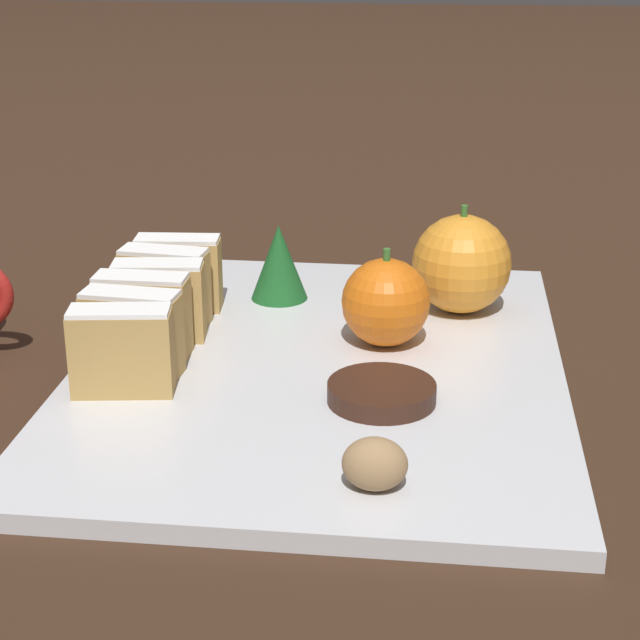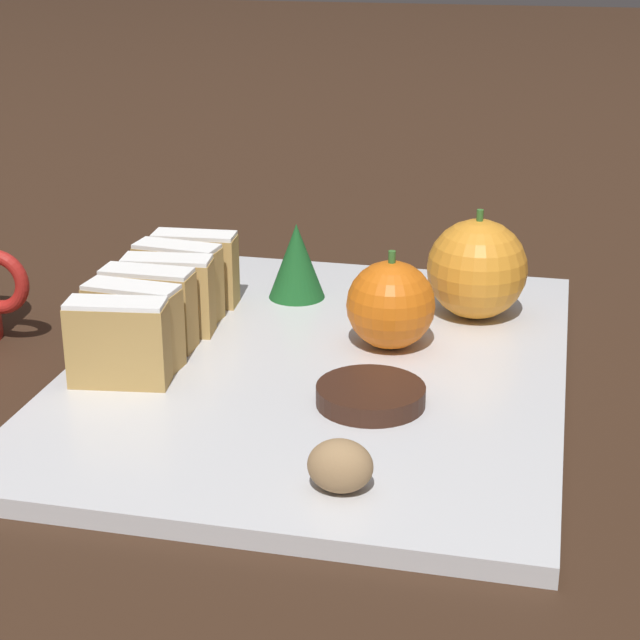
{
  "view_description": "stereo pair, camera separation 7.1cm",
  "coord_description": "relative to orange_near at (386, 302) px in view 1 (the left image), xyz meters",
  "views": [
    {
      "loc": [
        0.08,
        -0.66,
        0.3
      ],
      "look_at": [
        0.0,
        0.0,
        0.04
      ],
      "focal_mm": 60.0,
      "sensor_mm": 36.0,
      "label": 1
    },
    {
      "loc": [
        0.15,
        -0.64,
        0.3
      ],
      "look_at": [
        0.0,
        0.0,
        0.04
      ],
      "focal_mm": 60.0,
      "sensor_mm": 36.0,
      "label": 2
    }
  ],
  "objects": [
    {
      "name": "ground_plane",
      "position": [
        -0.04,
        -0.04,
        -0.04
      ],
      "size": [
        6.0,
        6.0,
        0.0
      ],
      "primitive_type": "plane",
      "color": "#382316"
    },
    {
      "name": "serving_platter",
      "position": [
        -0.04,
        -0.04,
        -0.04
      ],
      "size": [
        0.32,
        0.42,
        0.01
      ],
      "color": "silver",
      "rests_on": "ground_plane"
    },
    {
      "name": "stollen_slice_front",
      "position": [
        -0.16,
        -0.1,
        -0.0
      ],
      "size": [
        0.07,
        0.03,
        0.06
      ],
      "color": "tan",
      "rests_on": "serving_platter"
    },
    {
      "name": "stollen_slice_second",
      "position": [
        -0.16,
        -0.07,
        -0.0
      ],
      "size": [
        0.06,
        0.03,
        0.06
      ],
      "color": "tan",
      "rests_on": "serving_platter"
    },
    {
      "name": "stollen_slice_third",
      "position": [
        -0.16,
        -0.04,
        -0.0
      ],
      "size": [
        0.06,
        0.02,
        0.06
      ],
      "color": "tan",
      "rests_on": "serving_platter"
    },
    {
      "name": "stollen_slice_fourth",
      "position": [
        -0.16,
        -0.01,
        -0.0
      ],
      "size": [
        0.07,
        0.03,
        0.06
      ],
      "color": "tan",
      "rests_on": "serving_platter"
    },
    {
      "name": "stollen_slice_fifth",
      "position": [
        -0.16,
        0.02,
        -0.0
      ],
      "size": [
        0.07,
        0.03,
        0.06
      ],
      "color": "tan",
      "rests_on": "serving_platter"
    },
    {
      "name": "stollen_slice_sixth",
      "position": [
        -0.16,
        0.05,
        -0.0
      ],
      "size": [
        0.06,
        0.03,
        0.06
      ],
      "color": "tan",
      "rests_on": "serving_platter"
    },
    {
      "name": "orange_near",
      "position": [
        0.0,
        0.0,
        0.0
      ],
      "size": [
        0.06,
        0.06,
        0.07
      ],
      "color": "orange",
      "rests_on": "serving_platter"
    },
    {
      "name": "orange_far",
      "position": [
        0.05,
        0.07,
        0.01
      ],
      "size": [
        0.07,
        0.07,
        0.08
      ],
      "color": "orange",
      "rests_on": "serving_platter"
    },
    {
      "name": "walnut",
      "position": [
        0.01,
        -0.2,
        -0.02
      ],
      "size": [
        0.03,
        0.03,
        0.03
      ],
      "color": "#9E7A51",
      "rests_on": "serving_platter"
    },
    {
      "name": "chocolate_cookie",
      "position": [
        0.0,
        -0.09,
        -0.02
      ],
      "size": [
        0.07,
        0.07,
        0.01
      ],
      "color": "#381E14",
      "rests_on": "serving_platter"
    },
    {
      "name": "evergreen_sprig",
      "position": [
        -0.09,
        0.08,
        -0.0
      ],
      "size": [
        0.04,
        0.04,
        0.06
      ],
      "color": "#195623",
      "rests_on": "serving_platter"
    }
  ]
}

